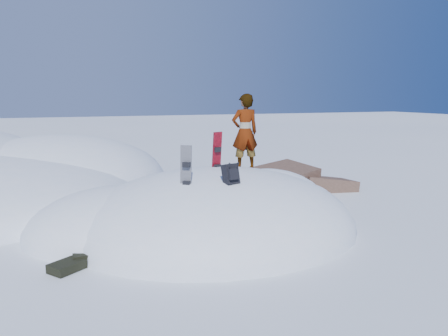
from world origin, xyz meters
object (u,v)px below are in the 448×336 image
object	(u,v)px
snowboard_dark	(186,176)
snowboard_red	(217,160)
backpack	(231,174)
person	(245,132)

from	to	relation	value
snowboard_dark	snowboard_red	bearing A→B (deg)	86.59
snowboard_red	backpack	bearing A→B (deg)	-121.04
snowboard_dark	person	world-z (taller)	person
snowboard_red	backpack	size ratio (longest dim) A/B	2.81
snowboard_dark	backpack	size ratio (longest dim) A/B	2.62
snowboard_red	backpack	xyz separation A→B (m)	(-0.27, -1.60, -0.07)
person	snowboard_red	bearing A→B (deg)	14.66
snowboard_dark	person	size ratio (longest dim) A/B	0.68
snowboard_red	person	size ratio (longest dim) A/B	0.73
snowboard_dark	backpack	world-z (taller)	snowboard_dark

